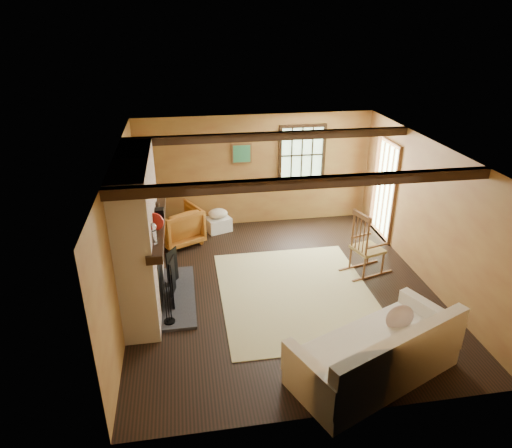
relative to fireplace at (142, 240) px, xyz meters
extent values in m
plane|color=black|center=(2.23, 0.00, -1.10)|extent=(5.50, 5.50, 0.00)
cube|color=#A67E3B|center=(2.23, 2.75, 0.10)|extent=(5.00, 0.02, 2.40)
cube|color=#A67E3B|center=(2.23, -2.75, 0.10)|extent=(5.00, 0.02, 2.40)
cube|color=#A67E3B|center=(-0.27, 0.00, 0.10)|extent=(0.02, 5.50, 2.40)
cube|color=#A67E3B|center=(4.73, 0.00, 0.10)|extent=(0.02, 5.50, 2.40)
cube|color=white|center=(2.23, 0.00, 1.30)|extent=(5.00, 5.50, 0.02)
cube|color=black|center=(2.23, -1.20, 1.23)|extent=(5.00, 0.12, 0.14)
cube|color=black|center=(2.23, 1.20, 1.23)|extent=(5.00, 0.12, 0.14)
cube|color=black|center=(3.23, 2.72, 0.40)|extent=(1.02, 0.06, 1.32)
cube|color=#A7D09F|center=(3.23, 2.75, 0.40)|extent=(0.90, 0.01, 1.20)
cube|color=black|center=(3.23, 2.73, 0.40)|extent=(0.90, 0.03, 0.02)
cube|color=brown|center=(4.70, 1.70, -0.10)|extent=(0.06, 1.00, 2.06)
cube|color=#A7D09F|center=(4.73, 1.70, -0.10)|extent=(0.01, 0.80, 1.85)
cube|color=brown|center=(1.93, 2.72, 0.50)|extent=(0.42, 0.03, 0.42)
cube|color=#27765E|center=(1.93, 2.71, 0.50)|extent=(0.36, 0.01, 0.36)
cube|color=brown|center=(-0.02, 0.00, 0.10)|extent=(0.50, 2.20, 2.40)
cube|color=black|center=(0.05, 0.00, -0.65)|extent=(0.38, 1.00, 0.85)
cube|color=#36363A|center=(0.48, 0.00, -1.08)|extent=(0.55, 1.80, 0.05)
cube|color=black|center=(0.26, 0.00, 0.25)|extent=(0.22, 2.30, 0.12)
cube|color=black|center=(0.41, -0.25, -0.74)|extent=(0.04, 0.32, 0.63)
cube|color=black|center=(0.41, 0.07, -0.74)|extent=(0.09, 0.31, 0.63)
cube|color=black|center=(0.41, 0.40, -0.74)|extent=(0.18, 0.28, 0.63)
cylinder|color=black|center=(0.35, -0.71, -1.04)|extent=(0.17, 0.17, 0.02)
cylinder|color=black|center=(0.31, -0.75, -0.70)|extent=(0.02, 0.02, 0.70)
cylinder|color=black|center=(0.35, -0.71, -0.70)|extent=(0.02, 0.02, 0.70)
cylinder|color=black|center=(0.38, -0.68, -0.70)|extent=(0.02, 0.02, 0.70)
cylinder|color=white|center=(0.25, -0.76, 0.41)|extent=(0.09, 0.09, 0.20)
sphere|color=white|center=(0.25, -0.76, 0.56)|extent=(0.11, 0.11, 0.11)
cylinder|color=red|center=(0.25, -0.33, 0.44)|extent=(0.27, 0.10, 0.27)
cube|color=black|center=(0.25, 0.14, 0.37)|extent=(0.24, 0.16, 0.13)
cylinder|color=black|center=(0.25, 0.48, 0.36)|extent=(0.08, 0.08, 0.10)
cylinder|color=black|center=(0.25, 0.54, 0.34)|extent=(0.07, 0.07, 0.08)
cube|color=tan|center=(2.43, -0.20, -1.10)|extent=(2.50, 3.00, 0.01)
cube|color=#A58C50|center=(3.84, 0.29, -0.65)|extent=(0.58, 0.60, 0.05)
cube|color=brown|center=(3.65, 0.24, 0.03)|extent=(0.18, 0.46, 0.08)
cylinder|color=brown|center=(4.09, 0.15, -0.87)|extent=(0.04, 0.04, 0.45)
cylinder|color=brown|center=(3.98, 0.54, -0.87)|extent=(0.04, 0.04, 0.45)
cylinder|color=brown|center=(3.70, 0.04, -0.87)|extent=(0.04, 0.04, 0.45)
cylinder|color=brown|center=(3.59, 0.43, -0.87)|extent=(0.04, 0.04, 0.45)
cylinder|color=brown|center=(3.70, 0.04, -0.29)|extent=(0.04, 0.04, 0.76)
cylinder|color=brown|center=(3.59, 0.43, -0.29)|extent=(0.04, 0.04, 0.76)
cylinder|color=brown|center=(3.68, 0.14, -0.31)|extent=(0.02, 0.02, 0.63)
cylinder|color=brown|center=(3.65, 0.24, -0.31)|extent=(0.02, 0.02, 0.63)
cylinder|color=brown|center=(3.62, 0.33, -0.31)|extent=(0.02, 0.02, 0.63)
cube|color=brown|center=(3.90, 0.08, -0.47)|extent=(0.42, 0.16, 0.03)
cube|color=brown|center=(3.78, 0.51, -0.47)|extent=(0.42, 0.16, 0.03)
cube|color=brown|center=(3.90, 0.10, -1.09)|extent=(0.84, 0.28, 0.03)
cube|color=brown|center=(3.79, 0.49, -1.09)|extent=(0.84, 0.28, 0.03)
cube|color=silver|center=(2.95, -2.18, -0.86)|extent=(2.39, 1.76, 0.48)
cube|color=silver|center=(3.11, -2.56, -0.50)|extent=(2.07, 1.01, 0.60)
cube|color=silver|center=(2.00, -2.58, -0.65)|extent=(0.53, 0.96, 0.44)
cube|color=silver|center=(3.90, -1.77, -0.65)|extent=(0.53, 0.96, 0.44)
ellipsoid|color=silver|center=(3.41, -1.86, -0.50)|extent=(0.41, 0.28, 0.39)
cylinder|color=brown|center=(0.14, 2.40, -1.05)|extent=(0.36, 0.11, 0.11)
cylinder|color=brown|center=(0.25, 2.40, -1.05)|extent=(0.36, 0.11, 0.11)
cylinder|color=brown|center=(0.37, 2.40, -1.05)|extent=(0.36, 0.11, 0.11)
cylinder|color=brown|center=(0.14, 2.40, -0.94)|extent=(0.36, 0.11, 0.11)
cylinder|color=brown|center=(0.25, 2.40, -0.94)|extent=(0.36, 0.11, 0.11)
cylinder|color=brown|center=(0.37, 2.40, -0.94)|extent=(0.36, 0.11, 0.11)
cube|color=white|center=(1.36, 2.43, -0.95)|extent=(0.60, 0.53, 0.30)
ellipsoid|color=silver|center=(1.36, 2.43, -0.70)|extent=(0.45, 0.37, 0.21)
imported|color=#BF6026|center=(0.52, 2.00, -0.72)|extent=(1.11, 1.12, 0.77)
camera|label=1|loc=(0.72, -6.45, 3.17)|focal=32.00mm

